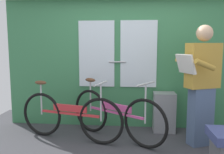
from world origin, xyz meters
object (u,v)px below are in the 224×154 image
bicycle_near_door (69,116)px  passenger_reading_newspaper (202,83)px  trash_bin_by_wall (164,112)px  bicycle_leaning_behind (115,115)px

bicycle_near_door → passenger_reading_newspaper: 1.93m
bicycle_near_door → trash_bin_by_wall: 1.51m
bicycle_leaning_behind → passenger_reading_newspaper: bearing=28.9°
passenger_reading_newspaper → trash_bin_by_wall: (-0.43, 0.50, -0.56)m
bicycle_leaning_behind → trash_bin_by_wall: 0.86m
bicycle_leaning_behind → passenger_reading_newspaper: passenger_reading_newspaper is taller
bicycle_leaning_behind → passenger_reading_newspaper: 1.30m
bicycle_leaning_behind → trash_bin_by_wall: bearing=61.2°
passenger_reading_newspaper → trash_bin_by_wall: bearing=-72.7°
passenger_reading_newspaper → trash_bin_by_wall: size_ratio=2.61×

